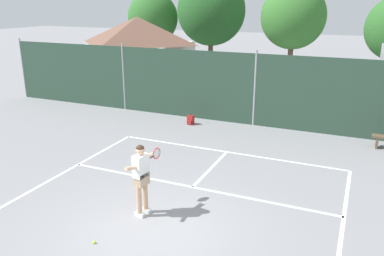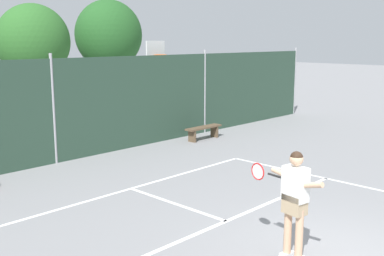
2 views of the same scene
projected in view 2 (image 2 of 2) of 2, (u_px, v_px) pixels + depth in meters
The scene contains 5 objects.
court_markings at pixel (307, 249), 8.15m from camera, with size 8.30×11.10×0.01m.
chainlink_fence at pixel (54, 112), 13.56m from camera, with size 26.09×0.09×3.21m.
basketball_hoop at pixel (155, 74), 17.86m from camera, with size 0.90×0.67×3.55m.
tennis_player at pixel (294, 196), 7.53m from camera, with size 0.31×1.44×1.85m.
courtside_bench at pixel (204, 130), 17.03m from camera, with size 1.60×0.36×0.48m.
Camera 2 is at (-6.88, -3.19, 3.59)m, focal length 43.81 mm.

